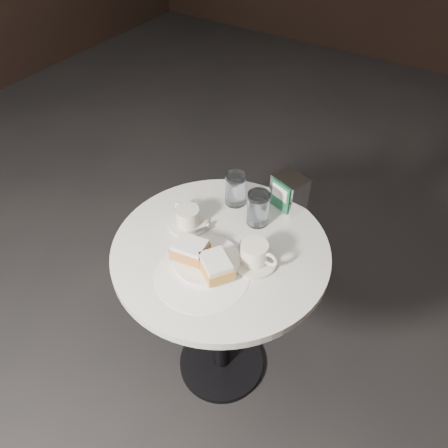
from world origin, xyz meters
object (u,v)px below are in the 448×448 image
coffee_cup_left (188,218)px  water_glass_right (258,209)px  cafe_table (221,286)px  beignet_plate (205,259)px  water_glass_left (236,189)px  napkin_dispenser (289,192)px  coffee_cup_right (255,255)px

coffee_cup_left → water_glass_right: 0.23m
cafe_table → water_glass_right: 0.31m
cafe_table → beignet_plate: bearing=-89.9°
water_glass_right → coffee_cup_left: bearing=-143.8°
water_glass_left → coffee_cup_left: bearing=-111.5°
water_glass_left → napkin_dispenser: (0.17, 0.08, 0.01)m
cafe_table → water_glass_right: size_ratio=6.17×
coffee_cup_left → cafe_table: bearing=8.3°
coffee_cup_left → water_glass_left: (0.07, 0.18, 0.03)m
water_glass_left → water_glass_right: size_ratio=0.98×
cafe_table → coffee_cup_left: 0.27m
beignet_plate → water_glass_left: water_glass_left is taller
cafe_table → coffee_cup_right: coffee_cup_right is taller
beignet_plate → water_glass_left: (-0.08, 0.30, 0.03)m
coffee_cup_left → coffee_cup_right: (0.27, -0.03, 0.00)m
coffee_cup_right → napkin_dispenser: size_ratio=1.20×
coffee_cup_left → water_glass_right: (0.19, 0.14, 0.03)m
beignet_plate → coffee_cup_left: size_ratio=1.40×
water_glass_left → water_glass_right: water_glass_right is taller
cafe_table → water_glass_left: size_ratio=6.30×
beignet_plate → coffee_cup_left: coffee_cup_left is taller
beignet_plate → water_glass_right: (0.04, 0.25, 0.03)m
beignet_plate → water_glass_right: water_glass_right is taller
beignet_plate → coffee_cup_right: (0.12, 0.09, 0.01)m
water_glass_left → beignet_plate: bearing=-76.0°
cafe_table → water_glass_left: water_glass_left is taller
coffee_cup_right → water_glass_right: bearing=116.4°
water_glass_right → coffee_cup_right: bearing=-63.6°
cafe_table → water_glass_right: bearing=76.1°
cafe_table → coffee_cup_left: bearing=169.3°
cafe_table → coffee_cup_left: coffee_cup_left is taller
cafe_table → coffee_cup_right: (0.12, 0.00, 0.23)m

